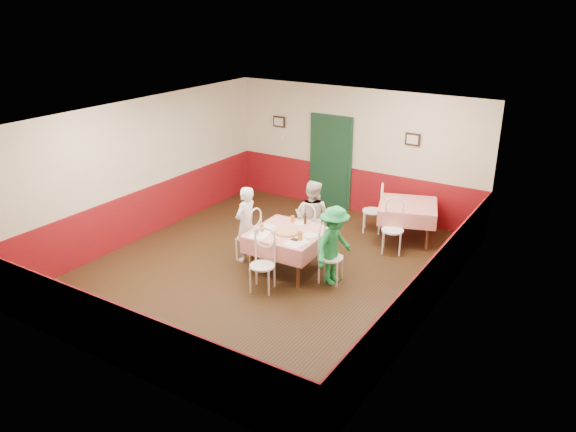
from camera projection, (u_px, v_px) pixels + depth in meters
The scene contains 39 objects.
floor at pixel (269, 268), 10.21m from camera, with size 7.00×7.00×0.00m, color black.
ceiling at pixel (266, 115), 9.19m from camera, with size 7.00×7.00×0.00m, color white.
back_wall at pixel (356, 151), 12.46m from camera, with size 6.00×0.10×2.80m, color beige.
front_wall at pixel (109, 275), 6.94m from camera, with size 6.00×0.10×2.80m, color beige.
left_wall at pixel (143, 169), 11.19m from camera, with size 0.10×7.00×2.80m, color beige.
right_wall at pixel (437, 232), 8.21m from camera, with size 0.10×7.00×2.80m, color beige.
wainscot_back at pixel (354, 190), 12.77m from camera, with size 6.00×0.03×1.00m, color maroon.
wainscot_front at pixel (118, 336), 7.28m from camera, with size 6.00×0.03×1.00m, color maroon.
wainscot_left at pixel (148, 211), 11.51m from camera, with size 0.03×7.00×1.00m, color maroon.
wainscot_right at pixel (430, 286), 8.55m from camera, with size 0.03×7.00×1.00m, color maroon.
door at pixel (331, 163), 12.84m from camera, with size 0.96×0.06×2.10m, color black.
picture_left at pixel (279, 122), 13.24m from camera, with size 0.32×0.03×0.26m, color black.
picture_right at pixel (413, 139), 11.61m from camera, with size 0.32×0.03×0.26m, color black.
thermostat at pixel (283, 137), 13.32m from camera, with size 0.10×0.03×0.10m, color white.
main_table at pixel (288, 251), 10.01m from camera, with size 1.22×1.22×0.77m, color red.
second_table at pixel (407, 222), 11.32m from camera, with size 1.12×1.12×0.77m, color red.
chair_left at pixel (248, 238), 10.38m from camera, with size 0.42×0.42×0.90m, color white, non-canonical shape.
chair_right at pixel (331, 258), 9.58m from camera, with size 0.42×0.42×0.90m, color white, non-canonical shape.
chair_far at pixel (310, 231), 10.66m from camera, with size 0.42×0.42×0.90m, color white, non-canonical shape.
chair_near at pixel (262, 266), 9.30m from camera, with size 0.42×0.42×0.90m, color white, non-canonical shape.
chair_second_a at pixel (373, 211), 11.66m from camera, with size 0.42×0.42×0.90m, color white, non-canonical shape.
chair_second_b at pixel (393, 230), 10.70m from camera, with size 0.42×0.42×0.90m, color white, non-canonical shape.
pizza at pixel (287, 232), 9.80m from camera, with size 0.42×0.42×0.03m, color #B74723.
plate_left at pixel (268, 226), 10.06m from camera, with size 0.25×0.25×0.01m, color white.
plate_right at pixel (310, 236), 9.67m from camera, with size 0.25×0.25×0.01m, color white.
plate_far at pixel (301, 223), 10.19m from camera, with size 0.25×0.25×0.01m, color white.
glass_a at pixel (262, 228), 9.84m from camera, with size 0.07×0.07×0.13m, color #BF7219.
glass_b at pixel (300, 236), 9.48m from camera, with size 0.08×0.08×0.15m, color #BF7219.
glass_c at pixel (292, 219), 10.24m from camera, with size 0.07×0.07×0.12m, color #BF7219.
beer_bottle at pixel (305, 220), 10.11m from camera, with size 0.05×0.05×0.19m, color #381C0A.
shaker_a at pixel (255, 233), 9.68m from camera, with size 0.04×0.04×0.09m, color silver.
shaker_b at pixel (258, 233), 9.66m from camera, with size 0.04×0.04×0.09m, color silver.
shaker_c at pixel (257, 231), 9.78m from camera, with size 0.04×0.04×0.09m, color #B23319.
menu_left at pixel (260, 234), 9.73m from camera, with size 0.30×0.40×0.00m, color white.
menu_right at pixel (297, 243), 9.41m from camera, with size 0.30×0.40×0.00m, color white.
wallet at pixel (295, 239), 9.51m from camera, with size 0.11×0.09×0.02m, color black.
diner_left at pixel (246, 224), 10.30m from camera, with size 0.52×0.34×1.43m, color gray.
diner_far at pixel (312, 217), 10.60m from camera, with size 0.70×0.55×1.44m, color gray.
diner_right at pixel (334, 245), 9.47m from camera, with size 0.90×0.52×1.39m, color gray.
Camera 1 is at (5.17, -7.56, 4.62)m, focal length 35.00 mm.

